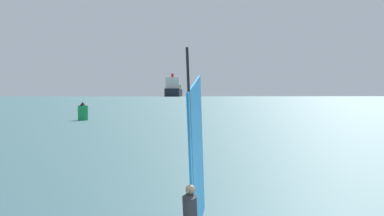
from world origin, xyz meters
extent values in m
cylinder|color=black|center=(-1.61, 1.67, 2.24)|extent=(0.08, 1.08, 4.25)
cube|color=#268CD8|center=(-1.59, 2.53, 1.86)|extent=(0.10, 2.68, 3.93)
cylinder|color=black|center=(-1.60, 2.11, 1.25)|extent=(0.08, 1.89, 0.04)
sphere|color=tan|center=(-1.61, 1.61, 1.25)|extent=(0.22, 0.22, 0.22)
cube|color=black|center=(-152.43, 871.21, 6.46)|extent=(46.44, 186.86, 12.93)
cube|color=silver|center=(-143.41, 801.31, 21.89)|extent=(22.89, 13.10, 17.91)
cylinder|color=red|center=(-143.41, 801.31, 33.84)|extent=(4.00, 4.00, 6.00)
cube|color=red|center=(-148.96, 844.28, 15.53)|extent=(23.74, 28.30, 5.20)
cube|color=gold|center=(-152.63, 872.79, 14.23)|extent=(23.74, 28.30, 2.60)
cube|color=#2D8C47|center=(-156.31, 901.30, 16.83)|extent=(23.74, 28.30, 7.80)
cube|color=#2D8C47|center=(-159.99, 929.81, 15.53)|extent=(23.74, 28.30, 5.20)
cube|color=#4C564C|center=(232.48, 1695.80, 24.93)|extent=(1261.36, 610.64, 49.86)
cylinder|color=#19994C|center=(-23.23, 54.63, 0.95)|extent=(1.32, 1.32, 1.90)
cone|color=black|center=(-23.23, 54.63, 2.15)|extent=(0.93, 0.93, 0.50)
camera|label=1|loc=(-0.04, -9.57, 3.36)|focal=48.01mm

